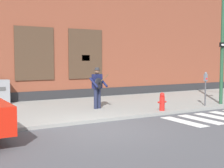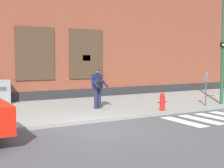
% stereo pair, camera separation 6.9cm
% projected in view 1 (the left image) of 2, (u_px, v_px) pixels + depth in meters
% --- Properties ---
extents(ground_plane, '(160.00, 160.00, 0.00)m').
position_uv_depth(ground_plane, '(98.00, 129.00, 9.29)').
color(ground_plane, '#4C4C51').
extents(sidewalk, '(28.00, 5.77, 0.11)m').
position_uv_depth(sidewalk, '(56.00, 110.00, 12.51)').
color(sidewalk, gray).
rests_on(sidewalk, ground).
extents(building_backdrop, '(28.00, 4.06, 6.68)m').
position_uv_depth(building_backdrop, '(23.00, 36.00, 16.48)').
color(building_backdrop, brown).
rests_on(building_backdrop, ground).
extents(busker, '(0.76, 0.61, 1.65)m').
position_uv_depth(busker, '(97.00, 85.00, 12.41)').
color(busker, '#1E233D').
rests_on(busker, sidewalk).
extents(parking_meter, '(0.13, 0.11, 1.44)m').
position_uv_depth(parking_meter, '(205.00, 84.00, 13.19)').
color(parking_meter, '#47474C').
rests_on(parking_meter, sidewalk).
extents(fire_hydrant, '(0.38, 0.20, 0.70)m').
position_uv_depth(fire_hydrant, '(162.00, 102.00, 11.96)').
color(fire_hydrant, red).
rests_on(fire_hydrant, sidewalk).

